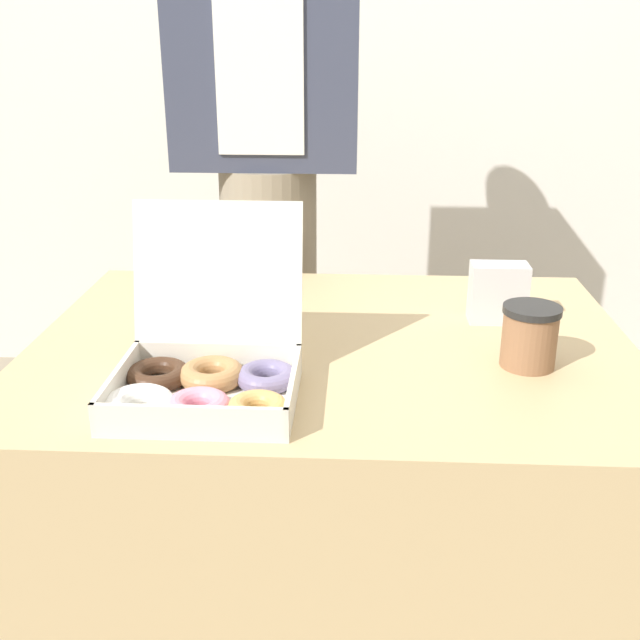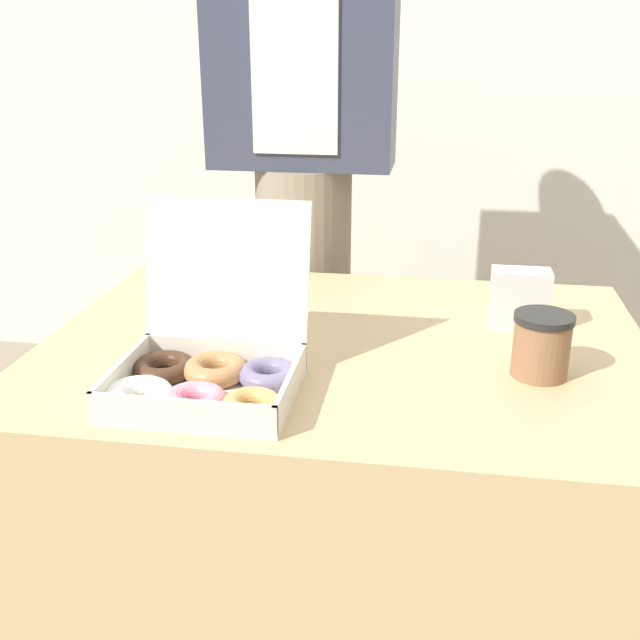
{
  "view_description": "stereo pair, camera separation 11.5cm",
  "coord_description": "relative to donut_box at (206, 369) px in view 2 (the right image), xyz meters",
  "views": [
    {
      "loc": [
        0.05,
        -1.3,
        1.25
      ],
      "look_at": [
        -0.01,
        -0.22,
        0.83
      ],
      "focal_mm": 42.0,
      "sensor_mm": 36.0,
      "label": 1
    },
    {
      "loc": [
        0.16,
        -1.28,
        1.25
      ],
      "look_at": [
        -0.01,
        -0.22,
        0.83
      ],
      "focal_mm": 42.0,
      "sensor_mm": 36.0,
      "label": 2
    }
  ],
  "objects": [
    {
      "name": "ground_plane",
      "position": [
        0.19,
        0.24,
        -0.75
      ],
      "size": [
        14.0,
        14.0,
        0.0
      ],
      "primitive_type": "plane",
      "color": "gray"
    },
    {
      "name": "wall_back",
      "position": [
        0.19,
        1.72,
        0.55
      ],
      "size": [
        10.0,
        0.05,
        2.6
      ],
      "color": "silver",
      "rests_on": "ground_plane"
    },
    {
      "name": "table",
      "position": [
        0.19,
        0.24,
        -0.39
      ],
      "size": [
        1.12,
        0.84,
        0.71
      ],
      "color": "tan",
      "rests_on": "ground_plane"
    },
    {
      "name": "donut_box",
      "position": [
        0.0,
        0.0,
        0.0
      ],
      "size": [
        0.31,
        0.3,
        0.28
      ],
      "color": "white",
      "rests_on": "table"
    },
    {
      "name": "coffee_cup",
      "position": [
        0.53,
        0.15,
        0.02
      ],
      "size": [
        0.1,
        0.1,
        0.11
      ],
      "color": "#8C6042",
      "rests_on": "table"
    },
    {
      "name": "napkin_holder",
      "position": [
        0.52,
        0.36,
        0.02
      ],
      "size": [
        0.11,
        0.06,
        0.12
      ],
      "color": "silver",
      "rests_on": "table"
    },
    {
      "name": "person_customer",
      "position": [
        -0.0,
        0.87,
        0.16
      ],
      "size": [
        0.46,
        0.25,
        1.71
      ],
      "color": "gray",
      "rests_on": "ground_plane"
    }
  ]
}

